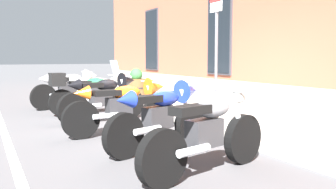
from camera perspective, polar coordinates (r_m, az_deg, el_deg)
The scene contains 11 objects.
ground_plane at distance 7.85m, azimuth 0.30°, elevation -4.28°, with size 140.00×140.00×0.00m, color #424244.
sidewalk at distance 8.61m, azimuth 9.14°, elevation -3.01°, with size 30.57×2.97×0.13m, color gray.
lane_stripe at distance 7.01m, azimuth -23.77°, elevation -5.96°, with size 30.57×0.12×0.01m, color silver.
motorcycle_white_sport at distance 10.34m, azimuth -14.62°, elevation 1.11°, with size 0.69×2.07×1.04m.
motorcycle_green_touring at distance 9.07m, azimuth -12.33°, elevation 0.40°, with size 0.62×2.08×1.30m.
motorcycle_black_sport at distance 7.95m, azimuth -9.54°, elevation -0.13°, with size 0.74×2.02×1.03m.
motorcycle_orange_sport at distance 6.64m, azimuth -6.51°, elevation -1.38°, with size 0.62×2.15×0.99m.
motorcycle_blue_sport at distance 5.46m, azimuth -0.63°, elevation -2.77°, with size 0.81×1.93×1.02m.
motorcycle_grey_naked at distance 4.34m, azimuth 6.25°, elevation -6.02°, with size 0.77×1.99×0.97m.
parking_sign at distance 7.30m, azimuth 7.44°, elevation 9.03°, with size 0.36×0.07×2.58m.
barrel_planter at distance 11.84m, azimuth -4.91°, elevation 1.52°, with size 0.65×0.65×0.89m.
Camera 1 is at (6.86, -3.55, 1.37)m, focal length 39.51 mm.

